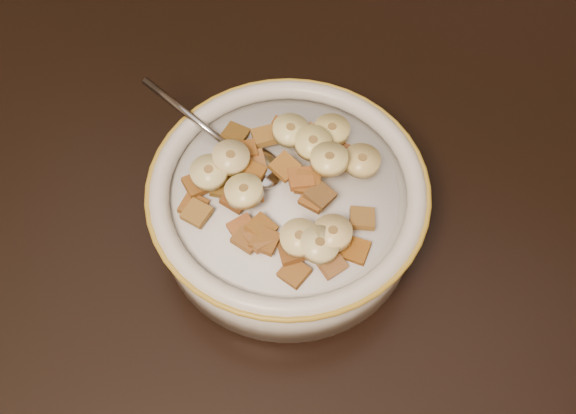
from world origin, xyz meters
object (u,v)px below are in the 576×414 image
(table, at_px, (39,191))
(cereal_bowl, at_px, (288,209))
(chair, at_px, (200,21))
(spoon, at_px, (255,167))

(table, bearing_deg, cereal_bowl, 6.37)
(chair, xyz_separation_m, spoon, (0.29, -0.47, 0.34))
(chair, height_order, spoon, chair)
(table, height_order, chair, chair)
(cereal_bowl, bearing_deg, spoon, 159.64)
(table, relative_size, spoon, 25.57)
(table, bearing_deg, chair, 97.07)
(spoon, bearing_deg, table, -57.77)
(table, xyz_separation_m, spoon, (0.21, 0.05, 0.08))
(table, distance_m, chair, 0.58)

